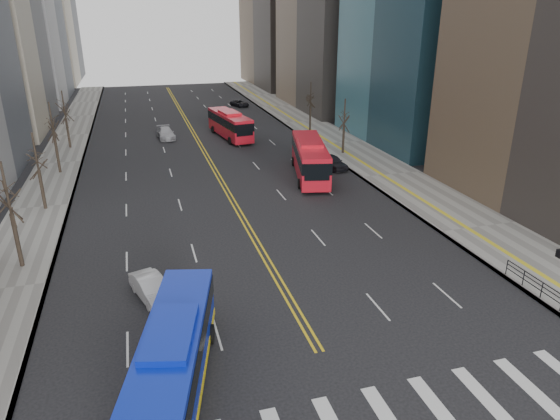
# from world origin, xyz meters

# --- Properties ---
(sidewalk_right) EXTENTS (7.00, 130.00, 0.15)m
(sidewalk_right) POSITION_xyz_m (17.50, 45.00, 0.07)
(sidewalk_right) COLOR slate
(sidewalk_right) RESTS_ON ground
(sidewalk_left) EXTENTS (5.00, 130.00, 0.15)m
(sidewalk_left) POSITION_xyz_m (-16.50, 45.00, 0.07)
(sidewalk_left) COLOR slate
(sidewalk_left) RESTS_ON ground
(centerline) EXTENTS (0.55, 100.00, 0.01)m
(centerline) POSITION_xyz_m (0.00, 55.00, 0.01)
(centerline) COLOR gold
(centerline) RESTS_ON ground
(pedestrian_railing) EXTENTS (0.06, 6.06, 1.02)m
(pedestrian_railing) POSITION_xyz_m (14.30, 6.00, 0.82)
(pedestrian_railing) COLOR black
(pedestrian_railing) RESTS_ON sidewalk_right
(street_trees) EXTENTS (35.20, 47.20, 7.60)m
(street_trees) POSITION_xyz_m (-7.18, 34.55, 4.87)
(street_trees) COLOR black
(street_trees) RESTS_ON ground
(blue_bus) EXTENTS (5.34, 12.05, 3.44)m
(blue_bus) POSITION_xyz_m (-7.24, 4.00, 1.80)
(blue_bus) COLOR #0B21AA
(blue_bus) RESTS_ON ground
(red_bus_near) EXTENTS (5.53, 12.52, 3.84)m
(red_bus_near) POSITION_xyz_m (9.16, 32.69, 2.13)
(red_bus_near) COLOR red
(red_bus_near) RESTS_ON ground
(red_bus_far) EXTENTS (4.27, 11.67, 3.61)m
(red_bus_far) POSITION_xyz_m (4.51, 52.18, 2.01)
(red_bus_far) COLOR red
(red_bus_far) RESTS_ON ground
(car_white) EXTENTS (2.67, 4.42, 1.38)m
(car_white) POSITION_xyz_m (-7.84, 12.59, 0.69)
(car_white) COLOR silver
(car_white) RESTS_ON ground
(car_dark_mid) EXTENTS (2.52, 4.61, 1.49)m
(car_dark_mid) POSITION_xyz_m (12.50, 34.62, 0.74)
(car_dark_mid) COLOR black
(car_dark_mid) RESTS_ON ground
(car_silver) EXTENTS (2.41, 5.21, 1.47)m
(car_silver) POSITION_xyz_m (-3.99, 53.99, 0.74)
(car_silver) COLOR #A7A6AC
(car_silver) RESTS_ON ground
(car_dark_far) EXTENTS (3.29, 4.61, 1.17)m
(car_dark_far) POSITION_xyz_m (10.81, 75.86, 0.58)
(car_dark_far) COLOR black
(car_dark_far) RESTS_ON ground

